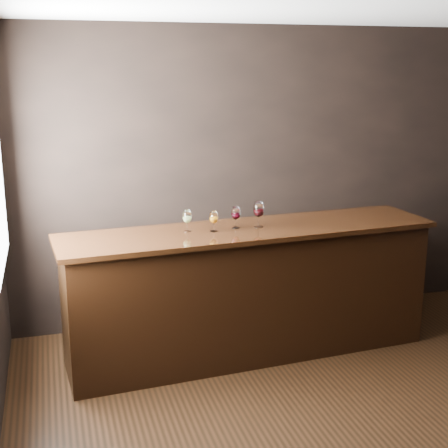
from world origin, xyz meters
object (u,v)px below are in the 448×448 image
object	(u,v)px
bar_counter	(249,294)
glass_amber	(214,218)
glass_white	(187,217)
glass_red_a	(236,214)
glass_red_b	(259,210)
back_bar_shelf	(270,278)

from	to	relation	value
bar_counter	glass_amber	size ratio (longest dim) A/B	18.30
glass_white	glass_red_a	distance (m)	0.41
glass_red_a	glass_amber	bearing A→B (deg)	-164.96
glass_red_b	back_bar_shelf	bearing A→B (deg)	61.31
glass_amber	glass_red_a	xyz separation A→B (m)	(0.20, 0.05, 0.01)
glass_red_a	glass_red_b	distance (m)	0.19
glass_red_a	glass_white	bearing A→B (deg)	-179.93
back_bar_shelf	glass_amber	xyz separation A→B (m)	(-0.73, -0.65, 0.80)
back_bar_shelf	glass_red_b	xyz separation A→B (m)	(-0.34, -0.62, 0.83)
bar_counter	glass_white	xyz separation A→B (m)	(-0.52, 0.04, 0.70)
glass_amber	glass_white	bearing A→B (deg)	165.42
glass_red_a	glass_red_b	bearing A→B (deg)	-7.89
bar_counter	back_bar_shelf	distance (m)	0.76
bar_counter	glass_white	world-z (taller)	glass_white
back_bar_shelf	glass_red_a	xyz separation A→B (m)	(-0.53, -0.59, 0.81)
glass_amber	glass_red_a	world-z (taller)	glass_red_a
back_bar_shelf	glass_red_a	distance (m)	1.13
glass_white	glass_amber	distance (m)	0.22
glass_white	back_bar_shelf	bearing A→B (deg)	32.13
glass_white	glass_amber	xyz separation A→B (m)	(0.21, -0.05, -0.01)
bar_counter	back_bar_shelf	bearing A→B (deg)	52.32
bar_counter	glass_amber	world-z (taller)	glass_amber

